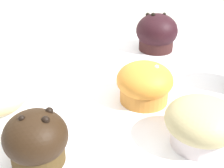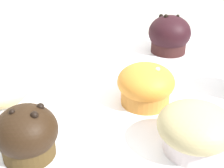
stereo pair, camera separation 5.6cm
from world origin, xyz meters
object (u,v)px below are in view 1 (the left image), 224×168
(muffin_back_right, at_px, (157,33))
(muffin_front_left, at_px, (202,123))
(muffin_front_center, at_px, (144,83))
(muffin_back_left, at_px, (36,140))

(muffin_back_right, relative_size, muffin_front_left, 0.94)
(muffin_front_center, xyz_separation_m, muffin_back_left, (-0.23, -0.06, 0.00))
(muffin_back_left, xyz_separation_m, muffin_front_left, (0.23, -0.09, 0.00))
(muffin_front_center, bearing_deg, muffin_back_left, -164.86)
(muffin_back_right, bearing_deg, muffin_front_center, -132.48)
(muffin_back_right, bearing_deg, muffin_back_left, -147.91)
(muffin_front_center, relative_size, muffin_back_right, 1.00)
(muffin_front_left, bearing_deg, muffin_back_left, 158.91)
(muffin_front_center, height_order, muffin_back_left, muffin_back_left)
(muffin_back_right, bearing_deg, muffin_front_left, -117.08)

